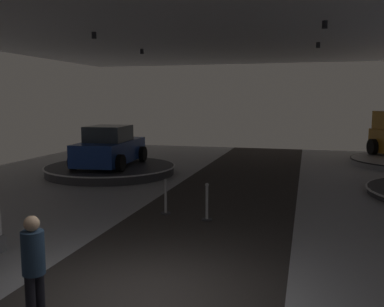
# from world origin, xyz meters

# --- Properties ---
(ground) EXTENTS (24.00, 44.00, 0.06)m
(ground) POSITION_xyz_m (0.00, 0.00, -0.02)
(ground) COLOR #B2B2B7
(display_platform_far_left) EXTENTS (5.56, 5.56, 0.38)m
(display_platform_far_left) POSITION_xyz_m (-5.67, 10.54, 0.21)
(display_platform_far_left) COLOR #333338
(display_platform_far_left) RESTS_ON ground
(display_car_far_left) EXTENTS (2.47, 4.34, 1.71)m
(display_car_far_left) POSITION_xyz_m (-5.67, 10.51, 1.14)
(display_car_far_left) COLOR navy
(display_car_far_left) RESTS_ON display_platform_far_left
(visitor_walking_near) EXTENTS (0.32, 0.32, 1.59)m
(visitor_walking_near) POSITION_xyz_m (-1.20, -0.96, 0.91)
(visitor_walking_near) COLOR black
(visitor_walking_near) RESTS_ON ground
(stanchion_a) EXTENTS (0.28, 0.28, 1.01)m
(stanchion_a) POSITION_xyz_m (-1.31, 5.08, 0.37)
(stanchion_a) COLOR #333338
(stanchion_a) RESTS_ON ground
(stanchion_b) EXTENTS (0.28, 0.28, 1.01)m
(stanchion_b) POSITION_xyz_m (-0.05, 4.78, 0.37)
(stanchion_b) COLOR #333338
(stanchion_b) RESTS_ON ground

